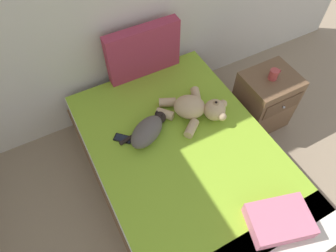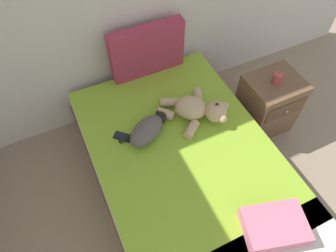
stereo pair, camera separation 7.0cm
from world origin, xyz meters
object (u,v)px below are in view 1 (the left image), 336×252
at_px(cat, 148,130).
at_px(teddy_bear, 197,108).
at_px(mug, 274,74).
at_px(nightstand, 264,100).
at_px(throw_pillow, 279,221).
at_px(patterned_cushion, 143,51).
at_px(bed, 186,169).
at_px(cell_phone, 123,139).

relative_size(cat, teddy_bear, 0.78).
bearing_deg(mug, nightstand, 10.44).
bearing_deg(cat, throw_pillow, -66.94).
bearing_deg(patterned_cushion, throw_pillow, -84.95).
xyz_separation_m(bed, throw_pillow, (0.25, -0.76, 0.32)).
distance_m(cat, teddy_bear, 0.45).
distance_m(cat, nightstand, 1.26).
bearing_deg(bed, cat, 123.58).
distance_m(bed, cell_phone, 0.59).
height_order(cat, cell_phone, cat).
height_order(patterned_cushion, mug, patterned_cushion).
distance_m(bed, teddy_bear, 0.52).
bearing_deg(throw_pillow, cell_phone, 119.97).
bearing_deg(cat, teddy_bear, 0.61).
bearing_deg(teddy_bear, bed, -131.03).
bearing_deg(nightstand, bed, -165.62).
xyz_separation_m(cat, teddy_bear, (0.45, 0.00, 0.01)).
distance_m(nightstand, mug, 0.36).
xyz_separation_m(throw_pillow, nightstand, (0.78, 1.02, -0.26)).
bearing_deg(patterned_cushion, mug, -37.50).
xyz_separation_m(patterned_cushion, mug, (0.93, -0.71, -0.09)).
bearing_deg(mug, teddy_bear, 177.63).
height_order(bed, cat, cat).
bearing_deg(nightstand, cell_phone, 176.39).
bearing_deg(cell_phone, mug, -3.70).
xyz_separation_m(patterned_cushion, teddy_bear, (0.16, -0.68, -0.16)).
bearing_deg(mug, patterned_cushion, 142.50).
xyz_separation_m(bed, cell_phone, (-0.39, 0.36, 0.27)).
relative_size(nightstand, mug, 5.15).
xyz_separation_m(patterned_cushion, cat, (-0.29, -0.68, -0.17)).
height_order(cat, mug, mug).
bearing_deg(patterned_cushion, cat, -113.20).
height_order(teddy_bear, nightstand, teddy_bear).
xyz_separation_m(throw_pillow, mug, (0.77, 1.02, 0.09)).
xyz_separation_m(bed, nightstand, (1.04, 0.27, 0.05)).
relative_size(cell_phone, throw_pillow, 0.39).
xyz_separation_m(bed, mug, (1.03, 0.26, 0.41)).
bearing_deg(throw_pillow, cat, 113.06).
distance_m(cat, cell_phone, 0.22).
relative_size(bed, mug, 17.48).
xyz_separation_m(teddy_bear, mug, (0.77, -0.03, 0.07)).
height_order(cat, teddy_bear, teddy_bear).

